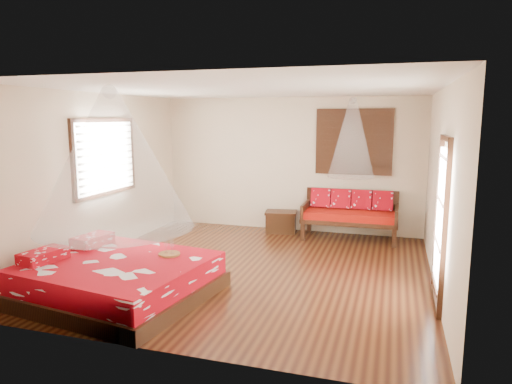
% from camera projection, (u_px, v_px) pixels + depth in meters
% --- Properties ---
extents(room, '(5.54, 5.54, 2.84)m').
position_uv_depth(room, '(250.00, 182.00, 7.03)').
color(room, black).
rests_on(room, ground).
extents(bed, '(2.55, 2.36, 0.65)m').
position_uv_depth(bed, '(117.00, 278.00, 6.10)').
color(bed, black).
rests_on(bed, floor).
extents(daybed, '(1.84, 0.82, 0.96)m').
position_uv_depth(daybed, '(350.00, 212.00, 9.04)').
color(daybed, black).
rests_on(daybed, floor).
extents(storage_chest, '(0.71, 0.56, 0.45)m').
position_uv_depth(storage_chest, '(281.00, 221.00, 9.56)').
color(storage_chest, black).
rests_on(storage_chest, floor).
extents(shutter_panel, '(1.52, 0.06, 1.32)m').
position_uv_depth(shutter_panel, '(354.00, 142.00, 9.13)').
color(shutter_panel, black).
rests_on(shutter_panel, wall_back).
extents(window_left, '(0.10, 1.74, 1.34)m').
position_uv_depth(window_left, '(106.00, 157.00, 7.96)').
color(window_left, black).
rests_on(window_left, wall_left).
extents(glazed_door, '(0.08, 1.02, 2.16)m').
position_uv_depth(glazed_door, '(441.00, 223.00, 5.73)').
color(glazed_door, black).
rests_on(glazed_door, floor).
extents(wine_tray, '(0.30, 0.30, 0.24)m').
position_uv_depth(wine_tray, '(169.00, 251.00, 6.29)').
color(wine_tray, brown).
rests_on(wine_tray, bed).
extents(mosquito_net_main, '(2.03, 2.03, 1.80)m').
position_uv_depth(mosquito_net_main, '(113.00, 159.00, 5.83)').
color(mosquito_net_main, white).
rests_on(mosquito_net_main, ceiling).
extents(mosquito_net_daybed, '(0.89, 0.89, 1.50)m').
position_uv_depth(mosquito_net_daybed, '(352.00, 138.00, 8.68)').
color(mosquito_net_daybed, white).
rests_on(mosquito_net_daybed, ceiling).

